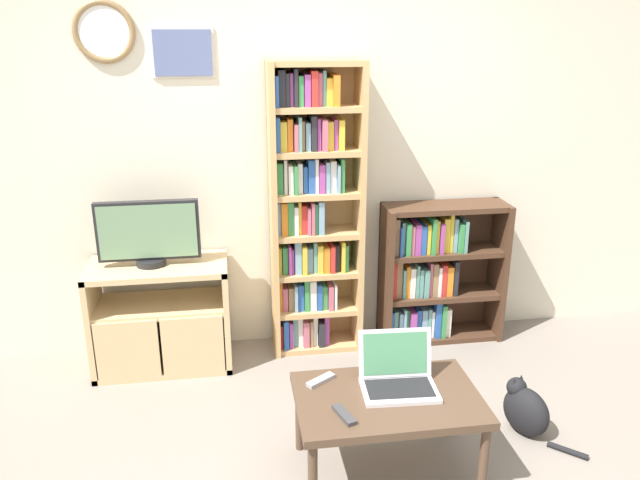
{
  "coord_description": "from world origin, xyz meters",
  "views": [
    {
      "loc": [
        -0.46,
        -2.26,
        2.11
      ],
      "look_at": [
        0.03,
        0.94,
        0.99
      ],
      "focal_mm": 35.0,
      "sensor_mm": 36.0,
      "label": 1
    }
  ],
  "objects": [
    {
      "name": "cat",
      "position": [
        1.07,
        0.42,
        0.14
      ],
      "size": [
        0.36,
        0.44,
        0.31
      ],
      "rotation": [
        0.0,
        0.0,
        0.44
      ],
      "color": "black",
      "rests_on": "ground_plane"
    },
    {
      "name": "remote_near_laptop",
      "position": [
        0.01,
        0.09,
        0.45
      ],
      "size": [
        0.09,
        0.17,
        0.02
      ],
      "rotation": [
        0.0,
        0.0,
        3.45
      ],
      "color": "#38383A",
      "rests_on": "coffee_table"
    },
    {
      "name": "laptop",
      "position": [
        0.31,
        0.3,
        0.5
      ],
      "size": [
        0.38,
        0.3,
        0.26
      ],
      "rotation": [
        0.0,
        0.0,
        -0.06
      ],
      "color": "silver",
      "rests_on": "coffee_table"
    },
    {
      "name": "television",
      "position": [
        -0.95,
        1.46,
        0.9
      ],
      "size": [
        0.62,
        0.18,
        0.41
      ],
      "color": "black",
      "rests_on": "tv_stand"
    },
    {
      "name": "bookshelf_short",
      "position": [
        0.91,
        1.57,
        0.48
      ],
      "size": [
        0.84,
        0.29,
        0.98
      ],
      "color": "#472D1E",
      "rests_on": "ground_plane"
    },
    {
      "name": "remote_far_from_laptop",
      "position": [
        -0.05,
        0.39,
        0.45
      ],
      "size": [
        0.16,
        0.13,
        0.02
      ],
      "rotation": [
        0.0,
        0.0,
        2.16
      ],
      "color": "#99999E",
      "rests_on": "coffee_table"
    },
    {
      "name": "wall_back",
      "position": [
        -0.01,
        1.74,
        1.31
      ],
      "size": [
        6.28,
        0.09,
        2.6
      ],
      "color": "beige",
      "rests_on": "ground_plane"
    },
    {
      "name": "tv_stand",
      "position": [
        -0.91,
        1.45,
        0.35
      ],
      "size": [
        0.86,
        0.45,
        0.7
      ],
      "color": "tan",
      "rests_on": "ground_plane"
    },
    {
      "name": "bookshelf_tall",
      "position": [
        0.07,
        1.57,
        0.95
      ],
      "size": [
        0.59,
        0.28,
        1.91
      ],
      "color": "tan",
      "rests_on": "ground_plane"
    },
    {
      "name": "coffee_table",
      "position": [
        0.25,
        0.22,
        0.39
      ],
      "size": [
        0.88,
        0.57,
        0.44
      ],
      "color": "#4C3828",
      "rests_on": "ground_plane"
    }
  ]
}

